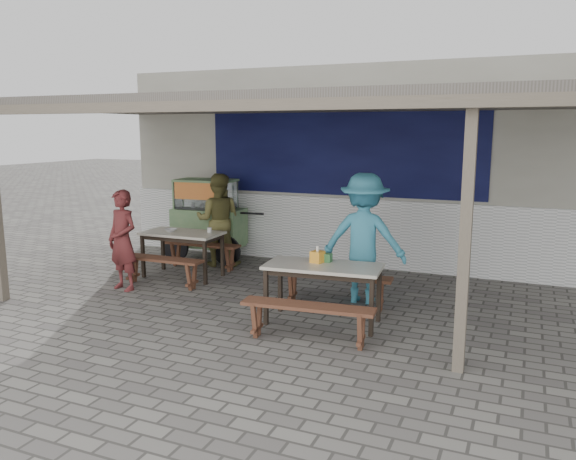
# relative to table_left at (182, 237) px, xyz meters

# --- Properties ---
(ground) EXTENTS (60.00, 60.00, 0.00)m
(ground) POSITION_rel_table_left_xyz_m (2.26, -1.10, -0.67)
(ground) COLOR slate
(ground) RESTS_ON ground
(back_wall) EXTENTS (9.00, 1.28, 3.50)m
(back_wall) POSITION_rel_table_left_xyz_m (2.26, 2.48, 1.05)
(back_wall) COLOR #BBB8A8
(back_wall) RESTS_ON ground
(warung_roof) EXTENTS (9.00, 4.21, 2.81)m
(warung_roof) POSITION_rel_table_left_xyz_m (2.28, -0.20, 2.05)
(warung_roof) COLOR #605952
(warung_roof) RESTS_ON ground
(table_left) EXTENTS (1.30, 0.70, 0.75)m
(table_left) POSITION_rel_table_left_xyz_m (0.00, 0.00, 0.00)
(table_left) COLOR beige
(table_left) RESTS_ON ground
(bench_left_street) EXTENTS (1.39, 0.31, 0.45)m
(bench_left_street) POSITION_rel_table_left_xyz_m (0.01, -0.61, -0.33)
(bench_left_street) COLOR brown
(bench_left_street) RESTS_ON ground
(bench_left_wall) EXTENTS (1.39, 0.31, 0.45)m
(bench_left_wall) POSITION_rel_table_left_xyz_m (-0.01, 0.61, -0.33)
(bench_left_wall) COLOR brown
(bench_left_wall) RESTS_ON ground
(table_right) EXTENTS (1.49, 0.80, 0.75)m
(table_right) POSITION_rel_table_left_xyz_m (2.88, -1.21, 0.00)
(table_right) COLOR beige
(table_right) RESTS_ON ground
(bench_right_street) EXTENTS (1.55, 0.42, 0.45)m
(bench_right_street) POSITION_rel_table_left_xyz_m (2.94, -1.90, -0.33)
(bench_right_street) COLOR brown
(bench_right_street) RESTS_ON ground
(bench_right_wall) EXTENTS (1.55, 0.42, 0.45)m
(bench_right_wall) POSITION_rel_table_left_xyz_m (2.81, -0.51, -0.33)
(bench_right_wall) COLOR brown
(bench_right_wall) RESTS_ON ground
(vendor_cart) EXTENTS (1.86, 0.81, 1.49)m
(vendor_cart) POSITION_rel_table_left_xyz_m (-0.29, 1.28, 0.14)
(vendor_cart) COLOR #7C9A67
(vendor_cart) RESTS_ON ground
(patron_street_side) EXTENTS (0.62, 0.47, 1.52)m
(patron_street_side) POSITION_rel_table_left_xyz_m (-0.40, -0.98, 0.09)
(patron_street_side) COLOR maroon
(patron_street_side) RESTS_ON ground
(patron_wall_side) EXTENTS (0.95, 0.84, 1.64)m
(patron_wall_side) POSITION_rel_table_left_xyz_m (0.14, 0.93, 0.15)
(patron_wall_side) COLOR brown
(patron_wall_side) RESTS_ON ground
(patron_right_table) EXTENTS (1.24, 0.79, 1.81)m
(patron_right_table) POSITION_rel_table_left_xyz_m (3.09, -0.13, 0.24)
(patron_right_table) COLOR teal
(patron_right_table) RESTS_ON ground
(tissue_box) EXTENTS (0.17, 0.17, 0.14)m
(tissue_box) POSITION_rel_table_left_xyz_m (2.77, -1.11, 0.15)
(tissue_box) COLOR #F9A129
(tissue_box) RESTS_ON table_right
(donation_box) EXTENTS (0.16, 0.11, 0.11)m
(donation_box) POSITION_rel_table_left_xyz_m (2.84, -1.03, 0.13)
(donation_box) COLOR #31703B
(donation_box) RESTS_ON table_right
(condiment_jar) EXTENTS (0.07, 0.07, 0.08)m
(condiment_jar) POSITION_rel_table_left_xyz_m (0.43, 0.15, 0.12)
(condiment_jar) COLOR silver
(condiment_jar) RESTS_ON table_left
(condiment_bowl) EXTENTS (0.21, 0.21, 0.04)m
(condiment_bowl) POSITION_rel_table_left_xyz_m (-0.20, -0.03, 0.10)
(condiment_bowl) COLOR white
(condiment_bowl) RESTS_ON table_left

